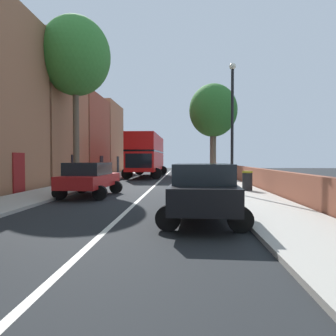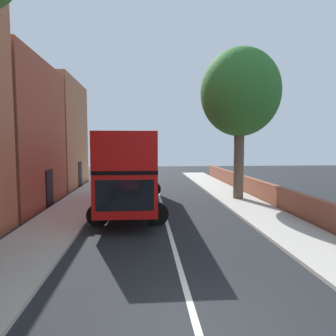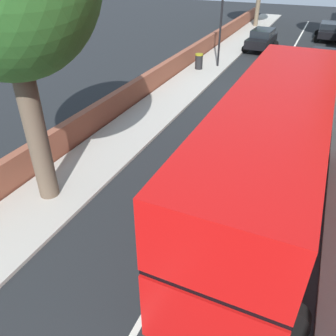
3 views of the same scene
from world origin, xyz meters
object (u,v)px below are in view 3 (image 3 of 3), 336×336
Objects in this scene: parked_car_red_left_2 at (322,62)px; lamppost_right at (222,10)px; double_decker_bus at (270,152)px; parked_car_black_right_0 at (262,39)px; litter_bin_right at (199,61)px; parked_car_black_left_1 at (329,30)px.

parked_car_red_left_2 is 7.44m from lamppost_right.
double_decker_bus is at bearing 111.48° from lamppost_right.
parked_car_black_right_0 reaches higher than parked_car_red_left_2.
litter_bin_right is (7.80, 2.09, -0.28)m from parked_car_red_left_2.
lamppost_right is at bearing 62.18° from parked_car_black_left_1.
double_decker_bus reaches higher than parked_car_black_right_0.
double_decker_bus is 28.18m from parked_car_black_left_1.
parked_car_black_right_0 is at bearing -79.01° from double_decker_bus.
parked_car_black_right_0 is 0.98× the size of parked_car_black_left_1.
double_decker_bus is at bearing 100.99° from parked_car_black_right_0.
parked_car_black_left_1 is 16.14m from litter_bin_right.
double_decker_bus is 16.18m from parked_car_red_left_2.
parked_car_black_right_0 is 1.04× the size of parked_car_red_left_2.
parked_car_black_right_0 is at bearing -105.81° from lamppost_right.
parked_car_black_right_0 is 7.45m from parked_car_red_left_2.
litter_bin_right is at bearing 14.97° from parked_car_red_left_2.
parked_car_red_left_2 is 4.25× the size of litter_bin_right.
parked_car_black_left_1 is at bearing -91.63° from double_decker_bus.
parked_car_black_right_0 is 0.72× the size of lamppost_right.
double_decker_bus is at bearing 116.55° from litter_bin_right.
lamppost_right is at bearing -128.88° from litter_bin_right.
parked_car_black_left_1 is (-0.80, -28.13, -1.46)m from double_decker_bus.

